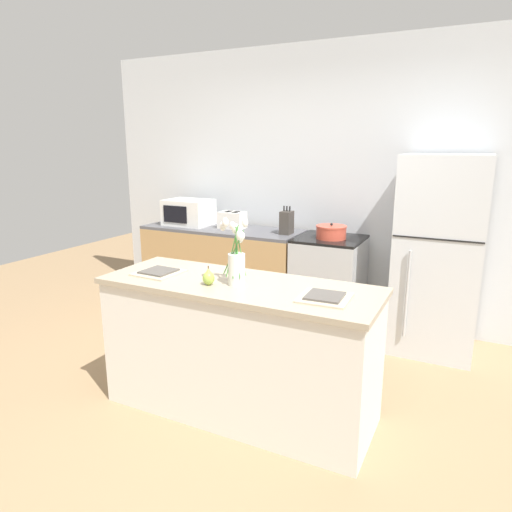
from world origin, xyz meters
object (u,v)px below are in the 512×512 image
plate_setting_right (325,297)px  stove_range (328,284)px  flower_vase (236,259)px  toaster (232,220)px  refrigerator (439,256)px  microwave (189,212)px  pear_figurine (209,277)px  knife_block (287,223)px  cooking_pot (331,232)px  plate_setting_left (159,272)px

plate_setting_right → stove_range: bearing=106.4°
flower_vase → toaster: (-0.96, 1.66, -0.07)m
refrigerator → microwave: bearing=-180.0°
flower_vase → toaster: bearing=120.1°
stove_range → toaster: 1.18m
stove_range → toaster: bearing=178.7°
pear_figurine → microwave: size_ratio=0.25×
pear_figurine → knife_block: bearing=96.2°
stove_range → pear_figurine: pear_figurine is taller
plate_setting_right → knife_block: size_ratio=1.09×
pear_figurine → toaster: size_ratio=0.44×
refrigerator → flower_vase: refrigerator is taller
refrigerator → cooking_pot: refrigerator is taller
plate_setting_left → cooking_pot: size_ratio=1.05×
stove_range → plate_setting_left: bearing=-112.5°
pear_figurine → plate_setting_left: size_ratio=0.41×
cooking_pot → refrigerator: bearing=2.4°
plate_setting_left → microwave: size_ratio=0.61×
pear_figurine → refrigerator: bearing=55.2°
flower_vase → knife_block: (-0.34, 1.63, -0.04)m
refrigerator → pear_figurine: size_ratio=13.74×
knife_block → plate_setting_left: bearing=-98.8°
refrigerator → cooking_pot: bearing=-177.6°
stove_range → pear_figurine: size_ratio=7.45×
cooking_pot → knife_block: size_ratio=1.04×
flower_vase → pear_figurine: bearing=-152.3°
plate_setting_left → microwave: (-0.89, 1.65, 0.14)m
refrigerator → knife_block: (-1.38, -0.01, 0.18)m
refrigerator → knife_block: bearing=-179.5°
toaster → microwave: size_ratio=0.58×
toaster → flower_vase: bearing=-59.9°
flower_vase → knife_block: size_ratio=1.58×
plate_setting_left → cooking_pot: cooking_pot is taller
flower_vase → plate_setting_left: 0.61m
plate_setting_left → microwave: bearing=118.3°
toaster → knife_block: size_ratio=1.04×
stove_range → plate_setting_left: 1.85m
plate_setting_left → cooking_pot: 1.76m
cooking_pot → knife_block: knife_block is taller
refrigerator → toaster: 2.01m
pear_figurine → plate_setting_left: bearing=171.4°
flower_vase → knife_block: bearing=101.8°
knife_block → plate_setting_right: bearing=-60.7°
toaster → cooking_pot: 1.08m
plate_setting_right → plate_setting_left: bearing=180.0°
pear_figurine → plate_setting_right: 0.74m
refrigerator → flower_vase: 1.95m
plate_setting_right → cooking_pot: size_ratio=1.05×
microwave → refrigerator: bearing=0.0°
microwave → knife_block: 1.14m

